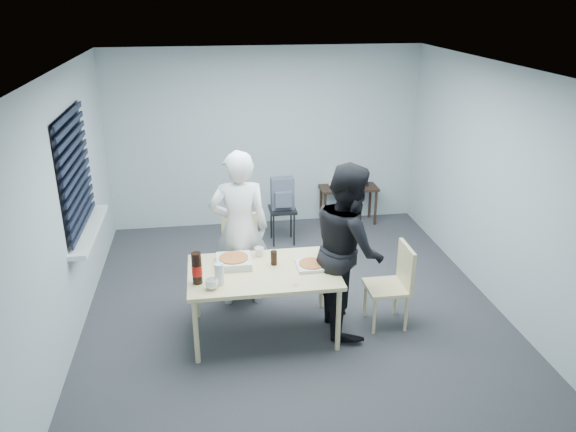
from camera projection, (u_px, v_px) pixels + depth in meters
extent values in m
plane|color=#2C2B30|center=(292.00, 305.00, 6.32)|extent=(5.00, 5.00, 0.00)
plane|color=white|center=(293.00, 68.00, 5.36)|extent=(5.00, 5.00, 0.00)
plane|color=#ACB8BD|center=(266.00, 138.00, 8.14)|extent=(4.50, 0.00, 4.50)
plane|color=#ACB8BD|center=(355.00, 329.00, 3.55)|extent=(4.50, 0.00, 4.50)
plane|color=#ACB8BD|center=(67.00, 208.00, 5.53)|extent=(0.00, 5.00, 5.00)
plane|color=#ACB8BD|center=(495.00, 186.00, 6.15)|extent=(0.00, 5.00, 5.00)
plane|color=black|center=(74.00, 171.00, 5.80)|extent=(0.00, 1.30, 1.30)
cube|color=black|center=(77.00, 171.00, 5.81)|extent=(0.04, 1.30, 1.25)
cube|color=silver|center=(90.00, 230.00, 6.06)|extent=(0.18, 1.42, 0.05)
cube|color=beige|center=(263.00, 272.00, 5.55)|extent=(1.48, 0.94, 0.04)
cylinder|color=beige|center=(196.00, 332.00, 5.22)|extent=(0.05, 0.05, 0.68)
cylinder|color=beige|center=(196.00, 289.00, 5.97)|extent=(0.05, 0.05, 0.68)
cylinder|color=beige|center=(338.00, 320.00, 5.41)|extent=(0.05, 0.05, 0.68)
cylinder|color=beige|center=(321.00, 280.00, 6.16)|extent=(0.05, 0.05, 0.68)
cube|color=beige|center=(241.00, 256.00, 6.50)|extent=(0.42, 0.42, 0.04)
cube|color=beige|center=(240.00, 231.00, 6.58)|extent=(0.42, 0.04, 0.44)
cylinder|color=beige|center=(228.00, 282.00, 6.40)|extent=(0.03, 0.03, 0.41)
cylinder|color=beige|center=(227.00, 268.00, 6.71)|extent=(0.03, 0.03, 0.41)
cylinder|color=beige|center=(258.00, 279.00, 6.45)|extent=(0.03, 0.03, 0.41)
cylinder|color=beige|center=(255.00, 266.00, 6.76)|extent=(0.03, 0.03, 0.41)
cube|color=beige|center=(387.00, 288.00, 5.81)|extent=(0.42, 0.42, 0.04)
cube|color=beige|center=(406.00, 266.00, 5.75)|extent=(0.04, 0.42, 0.44)
cylinder|color=beige|center=(374.00, 316.00, 5.72)|extent=(0.03, 0.03, 0.41)
cylinder|color=beige|center=(365.00, 299.00, 6.03)|extent=(0.03, 0.03, 0.41)
cylinder|color=beige|center=(406.00, 314.00, 5.76)|extent=(0.03, 0.03, 0.41)
cylinder|color=beige|center=(396.00, 297.00, 6.08)|extent=(0.03, 0.03, 0.41)
imported|color=silver|center=(239.00, 229.00, 6.08)|extent=(0.65, 0.42, 1.77)
imported|color=black|center=(348.00, 248.00, 5.63)|extent=(0.47, 0.86, 1.77)
cube|color=#331C14|center=(349.00, 188.00, 8.38)|extent=(0.86, 0.38, 0.04)
cylinder|color=#331C14|center=(325.00, 211.00, 8.30)|extent=(0.04, 0.04, 0.53)
cylinder|color=#331C14|center=(321.00, 204.00, 8.57)|extent=(0.04, 0.04, 0.53)
cylinder|color=#331C14|center=(376.00, 208.00, 8.40)|extent=(0.04, 0.04, 0.53)
cylinder|color=#331C14|center=(370.00, 201.00, 8.68)|extent=(0.04, 0.04, 0.53)
cube|color=black|center=(282.00, 210.00, 7.73)|extent=(0.36, 0.36, 0.04)
cylinder|color=black|center=(274.00, 231.00, 7.68)|extent=(0.04, 0.04, 0.47)
cylinder|color=black|center=(271.00, 223.00, 7.94)|extent=(0.04, 0.04, 0.47)
cylinder|color=black|center=(294.00, 230.00, 7.72)|extent=(0.04, 0.04, 0.47)
cylinder|color=black|center=(291.00, 222.00, 7.98)|extent=(0.04, 0.04, 0.47)
cube|color=#575C65|center=(282.00, 193.00, 7.65)|extent=(0.31, 0.17, 0.44)
cube|color=#575C65|center=(284.00, 200.00, 7.56)|extent=(0.23, 0.06, 0.21)
cube|color=silver|center=(234.00, 263.00, 5.65)|extent=(0.34, 0.34, 0.04)
cube|color=silver|center=(234.00, 260.00, 5.64)|extent=(0.34, 0.34, 0.04)
cylinder|color=#CC7F38|center=(234.00, 258.00, 5.63)|extent=(0.29, 0.29, 0.01)
cube|color=silver|center=(312.00, 265.00, 5.61)|extent=(0.30, 0.30, 0.03)
cylinder|color=#CC7F38|center=(312.00, 263.00, 5.60)|extent=(0.26, 0.26, 0.01)
imported|color=white|center=(212.00, 284.00, 5.19)|extent=(0.17, 0.17, 0.10)
imported|color=white|center=(259.00, 252.00, 5.83)|extent=(0.10, 0.10, 0.09)
cylinder|color=black|center=(274.00, 258.00, 5.64)|extent=(0.08, 0.08, 0.15)
cylinder|color=black|center=(197.00, 268.00, 5.25)|extent=(0.09, 0.09, 0.31)
cylinder|color=red|center=(197.00, 270.00, 5.25)|extent=(0.10, 0.10, 0.10)
cylinder|color=silver|center=(219.00, 274.00, 5.25)|extent=(0.10, 0.10, 0.21)
torus|color=red|center=(295.00, 285.00, 5.26)|extent=(0.07, 0.07, 0.00)
cube|color=white|center=(339.00, 187.00, 8.36)|extent=(0.33, 0.39, 0.01)
cube|color=black|center=(363.00, 183.00, 8.42)|extent=(0.18, 0.15, 0.07)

